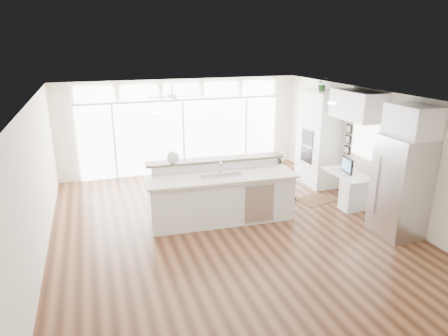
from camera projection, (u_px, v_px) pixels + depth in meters
name	position (u px, v px, depth m)	size (l,w,h in m)	color
floor	(227.00, 227.00, 8.36)	(7.00, 8.00, 0.02)	#412314
ceiling	(228.00, 97.00, 7.54)	(7.00, 8.00, 0.02)	silver
wall_back	(182.00, 126.00, 11.56)	(7.00, 0.04, 2.70)	white
wall_front	(347.00, 269.00, 4.34)	(7.00, 0.04, 2.70)	white
wall_left	(36.00, 185.00, 6.89)	(0.04, 8.00, 2.70)	white
wall_right	(374.00, 151.00, 9.01)	(0.04, 8.00, 2.70)	white
glass_wall	(183.00, 137.00, 11.60)	(5.80, 0.06, 2.08)	white
transom_row	(182.00, 91.00, 11.19)	(5.90, 0.06, 0.40)	white
desk_window	(365.00, 139.00, 9.21)	(0.04, 0.85, 0.85)	white
ceiling_fan	(172.00, 93.00, 9.98)	(1.16, 1.16, 0.32)	white
recessed_lights	(224.00, 97.00, 7.72)	(3.40, 3.00, 0.02)	#EEE4CA
oven_cabinet	(318.00, 138.00, 10.56)	(0.64, 1.20, 2.50)	white
desk_nook	(348.00, 188.00, 9.46)	(0.72, 1.30, 0.76)	white
upper_cabinets	(358.00, 105.00, 8.87)	(0.64, 1.30, 0.64)	white
refrigerator	(400.00, 187.00, 7.78)	(0.76, 0.90, 2.00)	silver
fridge_cabinet	(413.00, 121.00, 7.40)	(0.64, 0.90, 0.60)	white
framed_photos	(348.00, 139.00, 9.81)	(0.06, 0.22, 0.80)	black
kitchen_island	(222.00, 193.00, 8.46)	(3.17, 1.19, 1.26)	white
rug	(315.00, 200.00, 9.75)	(0.87, 0.63, 0.01)	#382011
office_chair	(283.00, 178.00, 9.64)	(0.56, 0.52, 1.09)	black
fishbowl	(173.00, 157.00, 8.35)	(0.26, 0.26, 0.26)	silver
monitor	(347.00, 165.00, 9.26)	(0.08, 0.49, 0.41)	black
keyboard	(340.00, 174.00, 9.27)	(0.11, 0.30, 0.02)	silver
potted_plant	(322.00, 86.00, 10.14)	(0.30, 0.33, 0.26)	#295825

